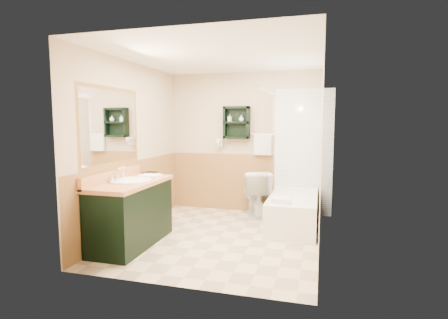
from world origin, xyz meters
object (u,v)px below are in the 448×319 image
at_px(soap_bottle_b, 241,119).
at_px(hair_dryer, 220,143).
at_px(vanity_book, 145,166).
at_px(bathtub, 293,211).
at_px(toilet, 255,193).
at_px(wall_shelf, 237,122).
at_px(soap_bottle_a, 230,120).
at_px(vanity, 132,213).

bearing_deg(soap_bottle_b, hair_dryer, 175.55).
distance_m(vanity_book, soap_bottle_b, 1.86).
relative_size(bathtub, toilet, 1.93).
relative_size(hair_dryer, bathtub, 0.16).
xyz_separation_m(wall_shelf, toilet, (0.38, -0.22, -1.17)).
relative_size(wall_shelf, bathtub, 0.37).
xyz_separation_m(hair_dryer, bathtub, (1.33, -0.63, -0.97)).
distance_m(wall_shelf, bathtub, 1.78).
bearing_deg(vanity_book, soap_bottle_a, 55.34).
distance_m(vanity, soap_bottle_b, 2.51).
xyz_separation_m(hair_dryer, soap_bottle_b, (0.39, -0.03, 0.41)).
relative_size(toilet, vanity_book, 3.65).
bearing_deg(hair_dryer, soap_bottle_a, -9.32).
bearing_deg(bathtub, vanity, -144.45).
distance_m(hair_dryer, vanity, 2.24).
bearing_deg(vanity_book, wall_shelf, 52.20).
distance_m(wall_shelf, hair_dryer, 0.46).
relative_size(toilet, soap_bottle_b, 6.97).
xyz_separation_m(wall_shelf, bathtub, (1.03, -0.61, -1.32)).
height_order(toilet, vanity_book, vanity_book).
xyz_separation_m(bathtub, vanity_book, (-2.08, -0.69, 0.69)).
bearing_deg(vanity, bathtub, 35.55).
xyz_separation_m(hair_dryer, vanity_book, (-0.76, -1.33, -0.27)).
bearing_deg(vanity, vanity_book, 103.65).
relative_size(hair_dryer, vanity, 0.19).
bearing_deg(vanity, soap_bottle_b, 63.61).
xyz_separation_m(bathtub, toilet, (-0.65, 0.39, 0.15)).
distance_m(hair_dryer, soap_bottle_b, 0.56).
bearing_deg(vanity, soap_bottle_a, 68.51).
bearing_deg(toilet, hair_dryer, -39.06).
height_order(wall_shelf, toilet, wall_shelf).
bearing_deg(hair_dryer, wall_shelf, -4.76).
distance_m(vanity, soap_bottle_a, 2.43).
bearing_deg(soap_bottle_b, toilet, -36.57).
height_order(vanity, toilet, vanity).
xyz_separation_m(vanity, toilet, (1.27, 1.76, -0.03)).
bearing_deg(soap_bottle_b, wall_shelf, 176.65).
bearing_deg(vanity_book, bathtub, 19.74).
bearing_deg(wall_shelf, soap_bottle_a, -177.56).
height_order(bathtub, soap_bottle_b, soap_bottle_b).
distance_m(bathtub, soap_bottle_a, 1.88).
height_order(bathtub, toilet, toilet).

